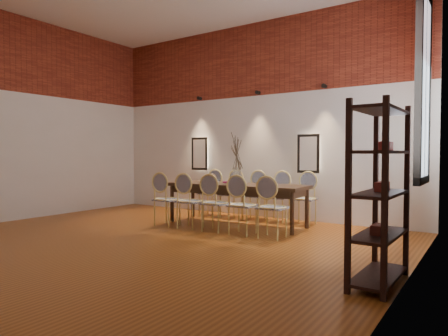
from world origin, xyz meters
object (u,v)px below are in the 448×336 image
Objects in this scene: bowl at (210,178)px; shelving_rack at (380,194)px; chair_near_b at (190,201)px; chair_near_d at (243,205)px; chair_far_d at (278,197)px; chair_near_c at (215,203)px; vase at (237,176)px; dining_table at (236,204)px; chair_far_c at (254,196)px; chair_far_b at (231,194)px; book at (231,182)px; chair_near_a at (167,199)px; chair_near_e at (272,207)px; chair_far_e at (304,199)px; chair_far_a at (210,193)px.

shelving_rack is (3.47, -1.94, 0.06)m from bowl.
chair_near_b is 1.00× the size of chair_near_d.
chair_near_c is at bearing 69.56° from chair_far_d.
chair_near_c is 0.82m from vase.
chair_far_c is at bearing 90.00° from dining_table.
chair_far_b is 1.00× the size of chair_far_c.
dining_table is 10.01× the size of book.
chair_far_d is at bearing 53.30° from chair_near_b.
chair_far_d is 1.34m from bowl.
chair_near_b is (0.52, 0.02, 0.00)m from chair_near_a.
chair_far_d is at bearing 56.27° from vase.
chair_near_c is at bearing 180.00° from chair_near_e.
chair_near_b is at bearing 41.81° from chair_far_e.
bowl is at bearing 51.84° from chair_near_a.
dining_table is at bearing 33.86° from chair_far_e.
chair_near_b is 0.75m from bowl.
chair_near_a is at bearing 180.00° from chair_near_e.
chair_near_c is at bearing -90.00° from dining_table.
vase is at bearing 146.48° from chair_far_a.
chair_far_b is (-1.61, 1.33, 0.00)m from chair_near_e.
dining_table is at bearing 90.00° from chair_far_c.
vase reaches higher than chair_near_e.
chair_near_a is 1.49m from chair_far_b.
dining_table is 1.26m from chair_near_e.
vase is (-1.00, -0.74, 0.43)m from chair_far_e.
chair_far_b is 1.04m from chair_far_d.
chair_far_a is (-1.07, 0.66, 0.09)m from dining_table.
chair_far_b and chair_far_c have the same top height.
chair_near_a is 1.23m from book.
chair_near_b is at bearing -180.00° from chair_near_c.
chair_near_b is at bearing -86.77° from bowl.
chair_near_d is at bearing 152.28° from shelving_rack.
shelving_rack is at bearing -29.24° from bowl.
chair_near_a is 2.09m from chair_far_d.
chair_far_e reaches higher than book.
book is (0.33, 0.21, -0.07)m from bowl.
chair_near_e is 1.00× the size of chair_far_c.
dining_table is at bearing 126.70° from chair_far_b.
chair_far_e is at bearing 33.86° from dining_table.
chair_far_e reaches higher than dining_table.
vase is 1.25× the size of bowl.
chair_near_d is 1.00× the size of chair_far_b.
chair_near_b is 2.09m from chair_far_e.
chair_near_d and chair_near_e have the same top height.
chair_far_e reaches higher than bowl.
chair_near_b reaches higher than book.
chair_near_e and chair_far_e have the same top height.
chair_near_c is 1.00× the size of chair_far_e.
book is (-0.22, 0.14, -0.14)m from vase.
chair_near_d is at bearing -0.00° from chair_near_a.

